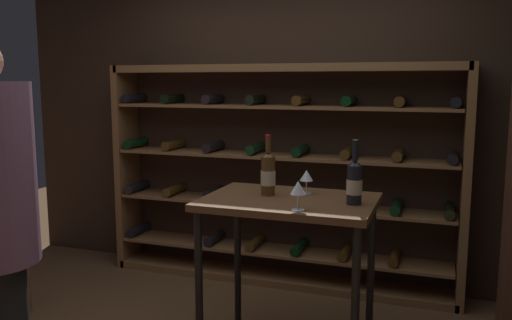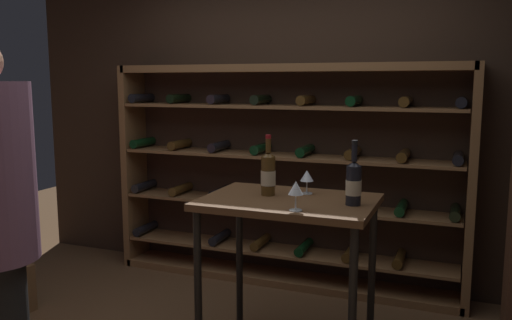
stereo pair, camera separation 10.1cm
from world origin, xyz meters
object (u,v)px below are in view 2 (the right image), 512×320
at_px(tasting_table, 289,220).
at_px(wine_bottle_amber_reserve, 354,183).
at_px(wine_bottle_green_slim, 268,173).
at_px(wine_glass_stemmed_center, 307,177).
at_px(wine_glass_stemmed_right, 296,189).
at_px(wine_rack, 282,176).

distance_m(tasting_table, wine_bottle_amber_reserve, 0.45).
xyz_separation_m(wine_bottle_green_slim, wine_bottle_amber_reserve, (0.51, -0.06, -0.01)).
height_order(wine_bottle_amber_reserve, wine_glass_stemmed_center, wine_bottle_amber_reserve).
relative_size(tasting_table, wine_glass_stemmed_right, 6.30).
distance_m(wine_bottle_green_slim, wine_glass_stemmed_right, 0.40).
distance_m(wine_bottle_green_slim, wine_bottle_amber_reserve, 0.52).
bearing_deg(wine_bottle_green_slim, tasting_table, -17.47).
relative_size(tasting_table, wine_bottle_amber_reserve, 2.78).
distance_m(wine_glass_stemmed_center, wine_glass_stemmed_right, 0.43).
relative_size(wine_rack, wine_glass_stemmed_right, 18.56).
relative_size(wine_bottle_amber_reserve, wine_glass_stemmed_center, 2.48).
relative_size(wine_rack, wine_bottle_amber_reserve, 8.20).
xyz_separation_m(wine_rack, wine_bottle_amber_reserve, (0.80, -1.17, 0.21)).
bearing_deg(wine_glass_stemmed_center, wine_bottle_amber_reserve, -30.52).
distance_m(tasting_table, wine_bottle_green_slim, 0.29).
distance_m(wine_rack, wine_glass_stemmed_center, 1.12).
xyz_separation_m(wine_rack, wine_bottle_green_slim, (0.29, -1.11, 0.22)).
bearing_deg(tasting_table, wine_rack, 110.52).
distance_m(wine_rack, wine_bottle_amber_reserve, 1.44).
bearing_deg(wine_bottle_amber_reserve, wine_glass_stemmed_center, 149.48).
height_order(wine_rack, tasting_table, wine_rack).
height_order(wine_bottle_green_slim, wine_bottle_amber_reserve, wine_bottle_green_slim).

